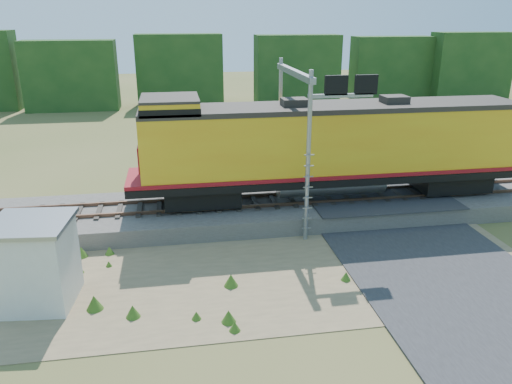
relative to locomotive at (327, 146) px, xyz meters
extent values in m
plane|color=#475123|center=(-4.36, -6.00, -3.40)|extent=(140.00, 140.00, 0.00)
cube|color=slate|center=(-4.36, 0.00, -3.00)|extent=(70.00, 5.00, 0.80)
cube|color=brown|center=(-4.36, -0.72, -2.52)|extent=(70.00, 0.10, 0.16)
cube|color=brown|center=(-4.36, 0.72, -2.52)|extent=(70.00, 0.10, 0.16)
cube|color=#8C7754|center=(-6.36, -5.50, -3.39)|extent=(26.00, 8.00, 0.03)
cube|color=#38383A|center=(2.64, 0.00, -2.57)|extent=(7.00, 5.20, 0.06)
cube|color=#38383A|center=(2.64, 16.00, -3.36)|extent=(7.00, 24.00, 0.08)
cube|color=#193D16|center=(-4.36, 32.00, -0.15)|extent=(36.00, 3.00, 6.50)
cube|color=black|center=(-5.96, 0.00, -2.01)|extent=(3.46, 2.21, 0.86)
cube|color=black|center=(6.52, 0.00, -2.01)|extent=(3.46, 2.21, 0.86)
cube|color=black|center=(0.28, 0.00, -1.41)|extent=(19.20, 2.88, 0.35)
cylinder|color=gray|center=(0.28, 0.00, -1.87)|extent=(5.28, 1.15, 1.15)
cube|color=gold|center=(0.28, 0.00, 0.25)|extent=(17.76, 2.78, 2.98)
cube|color=maroon|center=(0.28, 0.00, -1.12)|extent=(19.20, 2.93, 0.17)
cube|color=#28231E|center=(0.28, 0.00, 1.86)|extent=(17.76, 2.83, 0.23)
cube|color=gold|center=(-7.21, 0.00, 2.08)|extent=(2.50, 2.78, 0.67)
cube|color=#28231E|center=(-7.21, 0.00, 2.45)|extent=(2.50, 2.83, 0.12)
cube|color=black|center=(-7.21, 0.00, 2.03)|extent=(2.54, 2.83, 0.34)
cube|color=maroon|center=(-8.65, 0.00, -0.08)|extent=(0.10, 1.92, 1.15)
cube|color=#28231E|center=(-1.64, 0.00, 2.08)|extent=(1.15, 0.96, 0.43)
cube|color=#28231E|center=(3.16, 0.00, 2.08)|extent=(1.15, 0.96, 0.43)
cube|color=silver|center=(-11.87, -6.20, -1.97)|extent=(2.50, 2.50, 2.86)
cube|color=gray|center=(-11.87, -6.20, -0.49)|extent=(2.75, 2.75, 0.14)
cylinder|color=gray|center=(-1.68, -2.80, 0.22)|extent=(0.19, 0.19, 7.25)
cylinder|color=gray|center=(-1.68, 2.80, 0.22)|extent=(0.19, 0.19, 7.25)
cube|color=gray|center=(-1.68, 0.00, 3.43)|extent=(0.26, 6.20, 0.26)
cube|color=gray|center=(-0.44, -2.80, 2.81)|extent=(2.69, 0.16, 0.16)
cube|color=black|center=(-0.65, -2.80, 3.23)|extent=(0.93, 0.16, 0.78)
cube|color=black|center=(0.60, -2.80, 3.23)|extent=(0.93, 0.16, 0.78)
camera|label=1|loc=(-7.05, -22.00, 5.90)|focal=35.00mm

